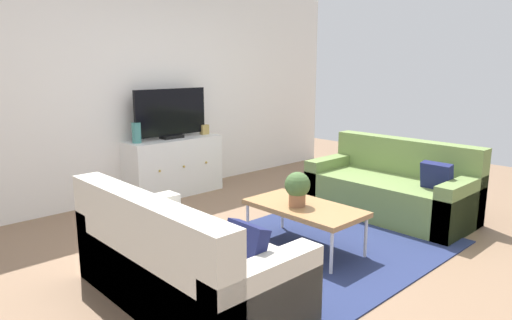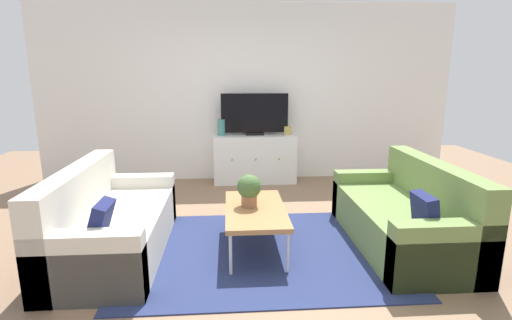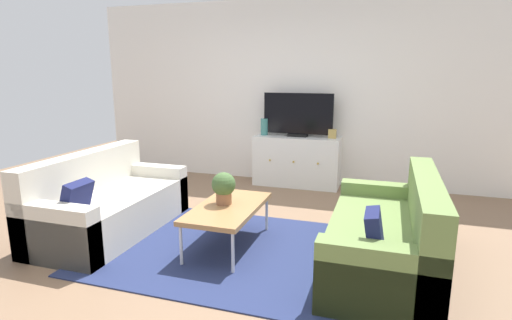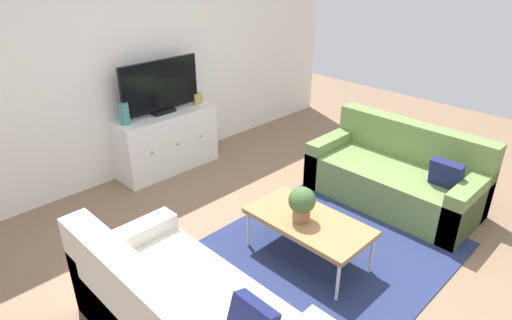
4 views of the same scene
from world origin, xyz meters
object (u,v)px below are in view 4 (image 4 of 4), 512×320
coffee_table (309,222)px  flat_screen_tv (160,87)px  tv_console (167,141)px  mantel_clock (197,98)px  glass_vase (124,114)px  potted_plant (302,203)px  couch_right_side (397,176)px

coffee_table → flat_screen_tv: size_ratio=1.06×
tv_console → mantel_clock: mantel_clock is taller
coffee_table → glass_vase: glass_vase is taller
tv_console → coffee_table: bearing=-93.8°
potted_plant → flat_screen_tv: size_ratio=0.31×
couch_right_side → glass_vase: 3.06m
glass_vase → flat_screen_tv: bearing=2.3°
couch_right_side → flat_screen_tv: bearing=119.2°
glass_vase → mantel_clock: (1.01, 0.00, -0.06)m
couch_right_side → mantel_clock: (-0.83, 2.37, 0.52)m
coffee_table → glass_vase: 2.42m
flat_screen_tv → mantel_clock: 0.56m
couch_right_side → mantel_clock: bearing=109.3°
coffee_table → flat_screen_tv: 2.46m
potted_plant → glass_vase: bearing=97.2°
flat_screen_tv → coffee_table: bearing=-93.8°
glass_vase → mantel_clock: size_ratio=1.89×
flat_screen_tv → glass_vase: 0.54m
couch_right_side → tv_console: bearing=119.4°
coffee_table → couch_right_side: bearing=-1.1°
couch_right_side → coffee_table: 1.50m
flat_screen_tv → tv_console: bearing=-90.0°
coffee_table → mantel_clock: 2.47m
glass_vase → tv_console: bearing=-0.0°
potted_plant → couch_right_side: bearing=-2.6°
potted_plant → glass_vase: 2.34m
coffee_table → mantel_clock: (0.66, 2.35, 0.41)m
coffee_table → potted_plant: potted_plant is taller
potted_plant → tv_console: 2.33m
potted_plant → tv_console: size_ratio=0.25×
potted_plant → tv_console: bearing=84.7°
couch_right_side → coffee_table: size_ratio=1.64×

